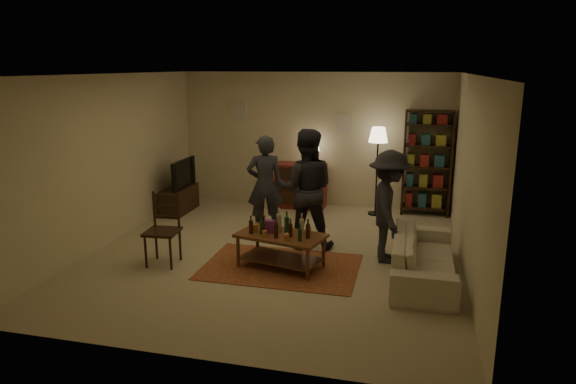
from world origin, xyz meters
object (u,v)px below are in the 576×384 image
(bookshelf, at_px, (427,162))
(floor_lamp, at_px, (378,141))
(coffee_table, at_px, (281,239))
(dresser, at_px, (301,184))
(person_left, at_px, (265,185))
(person_by_sofa, at_px, (389,207))
(person_right, at_px, (306,189))
(sofa, at_px, (424,257))
(tv_stand, at_px, (179,193))
(dining_chair, at_px, (164,226))

(bookshelf, xyz_separation_m, floor_lamp, (-0.92, -0.23, 0.41))
(coffee_table, relative_size, dresser, 0.98)
(person_left, height_order, person_by_sofa, person_left)
(person_by_sofa, bearing_deg, person_right, 68.83)
(sofa, relative_size, person_by_sofa, 1.26)
(person_right, bearing_deg, floor_lamp, -122.74)
(floor_lamp, bearing_deg, person_by_sofa, -81.53)
(person_left, bearing_deg, coffee_table, 93.01)
(sofa, bearing_deg, floor_lamp, 16.52)
(tv_stand, height_order, sofa, tv_stand)
(tv_stand, relative_size, floor_lamp, 0.62)
(dresser, xyz_separation_m, floor_lamp, (1.52, -0.16, 0.96))
(dining_chair, relative_size, bookshelf, 0.53)
(dresser, bearing_deg, tv_stand, -157.93)
(coffee_table, distance_m, dining_chair, 1.72)
(person_by_sofa, bearing_deg, dining_chair, 96.81)
(sofa, bearing_deg, bookshelf, -0.82)
(tv_stand, bearing_deg, dresser, 22.07)
(person_by_sofa, bearing_deg, person_left, 59.86)
(tv_stand, distance_m, person_left, 2.21)
(dining_chair, xyz_separation_m, floor_lamp, (2.80, 3.27, 0.88))
(sofa, bearing_deg, person_right, 65.48)
(person_left, bearing_deg, dresser, -119.43)
(tv_stand, relative_size, person_right, 0.56)
(person_right, bearing_deg, person_left, -42.64)
(person_left, xyz_separation_m, person_right, (0.83, -0.55, 0.10))
(coffee_table, height_order, person_left, person_left)
(person_left, bearing_deg, person_by_sofa, 137.06)
(coffee_table, relative_size, floor_lamp, 0.79)
(dresser, relative_size, floor_lamp, 0.80)
(dining_chair, bearing_deg, dresser, 64.80)
(person_left, height_order, person_right, person_right)
(bookshelf, relative_size, person_left, 1.19)
(floor_lamp, bearing_deg, person_right, -113.96)
(bookshelf, bearing_deg, tv_stand, -168.20)
(person_left, bearing_deg, bookshelf, -167.41)
(sofa, bearing_deg, coffee_table, 92.75)
(dining_chair, height_order, person_by_sofa, person_by_sofa)
(floor_lamp, distance_m, person_left, 2.44)
(sofa, xyz_separation_m, person_by_sofa, (-0.51, 0.53, 0.52))
(tv_stand, height_order, person_right, person_right)
(floor_lamp, bearing_deg, dresser, 173.82)
(coffee_table, height_order, person_right, person_right)
(person_by_sofa, bearing_deg, tv_stand, 59.66)
(dining_chair, relative_size, person_by_sofa, 0.64)
(dining_chair, relative_size, sofa, 0.51)
(dining_chair, xyz_separation_m, bookshelf, (3.72, 3.50, 0.47))
(bookshelf, height_order, sofa, bookshelf)
(dining_chair, distance_m, person_right, 2.22)
(bookshelf, bearing_deg, dresser, -178.43)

